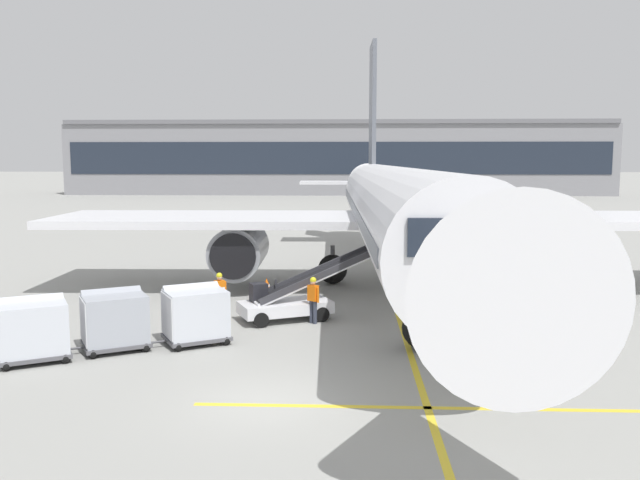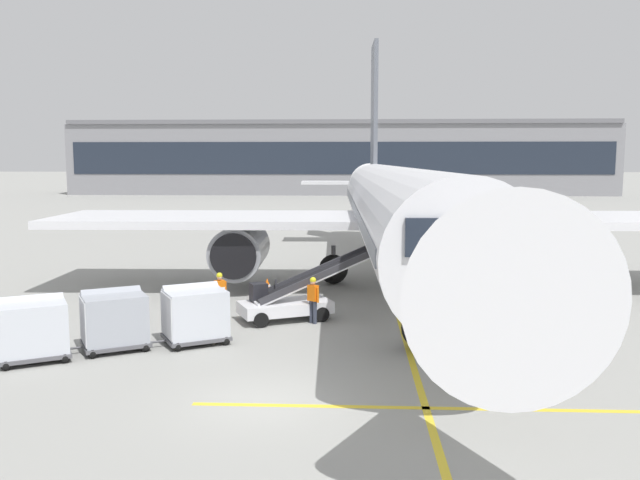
# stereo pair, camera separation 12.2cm
# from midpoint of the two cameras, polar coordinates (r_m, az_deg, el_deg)

# --- Properties ---
(ground_plane) EXTENTS (600.00, 600.00, 0.00)m
(ground_plane) POSITION_cam_midpoint_polar(r_m,az_deg,el_deg) (17.02, -4.87, -13.84)
(ground_plane) COLOR gray
(parked_airplane) EXTENTS (32.08, 42.06, 14.17)m
(parked_airplane) POSITION_cam_midpoint_polar(r_m,az_deg,el_deg) (31.04, 6.35, 2.65)
(parked_airplane) COLOR white
(parked_airplane) RESTS_ON ground
(belt_loader) EXTENTS (5.48, 3.39, 2.65)m
(belt_loader) POSITION_cam_midpoint_polar(r_m,az_deg,el_deg) (25.03, -2.58, -5.07)
(belt_loader) COLOR silver
(belt_loader) RESTS_ON ground
(baggage_cart_lead) EXTENTS (2.77, 2.37, 1.91)m
(baggage_cart_lead) POSITION_cam_midpoint_polar(r_m,az_deg,el_deg) (22.21, -10.94, -6.27)
(baggage_cart_lead) COLOR #515156
(baggage_cart_lead) RESTS_ON ground
(baggage_cart_second) EXTENTS (2.77, 2.37, 1.91)m
(baggage_cart_second) POSITION_cam_midpoint_polar(r_m,az_deg,el_deg) (22.09, -17.57, -6.54)
(baggage_cart_second) COLOR #515156
(baggage_cart_second) RESTS_ON ground
(baggage_cart_third) EXTENTS (2.77, 2.37, 1.91)m
(baggage_cart_third) POSITION_cam_midpoint_polar(r_m,az_deg,el_deg) (21.76, -23.81, -7.03)
(baggage_cart_third) COLOR #515156
(baggage_cart_third) RESTS_ON ground
(ground_crew_by_loader) EXTENTS (0.32, 0.56, 1.74)m
(ground_crew_by_loader) POSITION_cam_midpoint_polar(r_m,az_deg,el_deg) (21.95, -9.29, -6.39)
(ground_crew_by_loader) COLOR #514C42
(ground_crew_by_loader) RESTS_ON ground
(ground_crew_by_carts) EXTENTS (0.49, 0.41, 1.74)m
(ground_crew_by_carts) POSITION_cam_midpoint_polar(r_m,az_deg,el_deg) (25.57, -8.85, -4.47)
(ground_crew_by_carts) COLOR #333847
(ground_crew_by_carts) RESTS_ON ground
(ground_crew_marshaller) EXTENTS (0.46, 0.43, 1.74)m
(ground_crew_marshaller) POSITION_cam_midpoint_polar(r_m,az_deg,el_deg) (24.35, -0.74, -4.97)
(ground_crew_marshaller) COLOR #333847
(ground_crew_marshaller) RESTS_ON ground
(safety_cone_engine_keepout) EXTENTS (0.69, 0.69, 0.78)m
(safety_cone_engine_keepout) POSITION_cam_midpoint_polar(r_m,az_deg,el_deg) (29.52, -4.77, -4.08)
(safety_cone_engine_keepout) COLOR black
(safety_cone_engine_keepout) RESTS_ON ground
(apron_guidance_line_lead_in) EXTENTS (0.20, 110.00, 0.01)m
(apron_guidance_line_lead_in) POSITION_cam_midpoint_polar(r_m,az_deg,el_deg) (30.80, 5.98, -4.35)
(apron_guidance_line_lead_in) COLOR yellow
(apron_guidance_line_lead_in) RESTS_ON ground
(apron_guidance_line_stop_bar) EXTENTS (12.00, 0.20, 0.01)m
(apron_guidance_line_stop_bar) POSITION_cam_midpoint_polar(r_m,az_deg,el_deg) (16.83, 9.87, -14.16)
(apron_guidance_line_stop_bar) COLOR yellow
(apron_guidance_line_stop_bar) RESTS_ON ground
(terminal_building) EXTENTS (92.66, 15.49, 12.57)m
(terminal_building) POSITION_cam_midpoint_polar(r_m,az_deg,el_deg) (117.11, 1.51, 7.12)
(terminal_building) COLOR gray
(terminal_building) RESTS_ON ground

